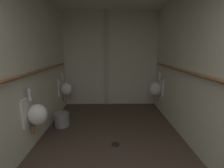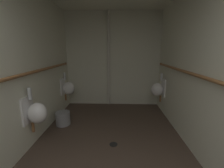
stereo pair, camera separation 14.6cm
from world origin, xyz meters
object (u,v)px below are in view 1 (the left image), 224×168
(urinal_left_far, at_px, (66,88))
(floor_drain, at_px, (115,144))
(waste_bin, at_px, (62,119))
(standpipe_back_wall, at_px, (106,60))
(urinal_right_mid, at_px, (156,88))
(urinal_left_mid, at_px, (36,114))

(urinal_left_far, relative_size, floor_drain, 5.39)
(urinal_left_far, distance_m, waste_bin, 0.95)
(urinal_left_far, bearing_deg, standpipe_back_wall, 22.22)
(urinal_left_far, distance_m, floor_drain, 2.04)
(floor_drain, relative_size, waste_bin, 0.46)
(urinal_right_mid, xyz_separation_m, standpipe_back_wall, (-1.29, 0.46, 0.70))
(urinal_left_far, bearing_deg, waste_bin, -81.46)
(waste_bin, bearing_deg, standpipe_back_wall, 53.27)
(urinal_left_mid, height_order, standpipe_back_wall, standpipe_back_wall)
(standpipe_back_wall, relative_size, floor_drain, 18.43)
(waste_bin, bearing_deg, urinal_right_mid, 19.48)
(urinal_left_far, height_order, waste_bin, urinal_left_far)
(urinal_right_mid, xyz_separation_m, waste_bin, (-2.22, -0.79, -0.47))
(urinal_right_mid, height_order, floor_drain, urinal_right_mid)
(urinal_left_mid, distance_m, urinal_right_mid, 2.82)
(urinal_left_far, distance_m, urinal_right_mid, 2.35)
(floor_drain, bearing_deg, urinal_left_far, 129.61)
(urinal_left_mid, distance_m, standpipe_back_wall, 2.39)
(waste_bin, bearing_deg, urinal_left_mid, -98.89)
(urinal_left_far, relative_size, standpipe_back_wall, 0.29)
(urinal_right_mid, relative_size, floor_drain, 5.39)
(standpipe_back_wall, height_order, waste_bin, standpipe_back_wall)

